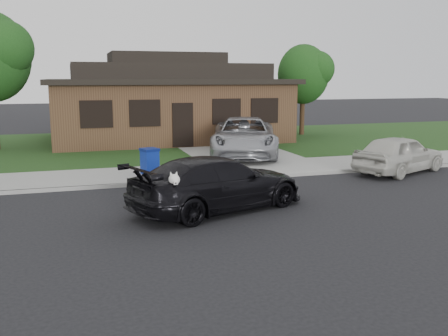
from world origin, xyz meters
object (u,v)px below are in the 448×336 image
object	(u,v)px
minivan	(244,137)
sedan	(218,183)
white_compact	(399,154)
recycling_bin	(150,161)

from	to	relation	value
minivan	sedan	bearing A→B (deg)	-94.70
sedan	white_compact	size ratio (longest dim) A/B	1.30
white_compact	recycling_bin	bearing A→B (deg)	55.37
minivan	white_compact	distance (m)	6.50
white_compact	minivan	bearing A→B (deg)	19.30
minivan	recycling_bin	size ratio (longest dim) A/B	6.45
white_compact	recycling_bin	distance (m)	9.10
minivan	recycling_bin	world-z (taller)	minivan
sedan	recycling_bin	world-z (taller)	sedan
white_compact	sedan	bearing A→B (deg)	88.41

